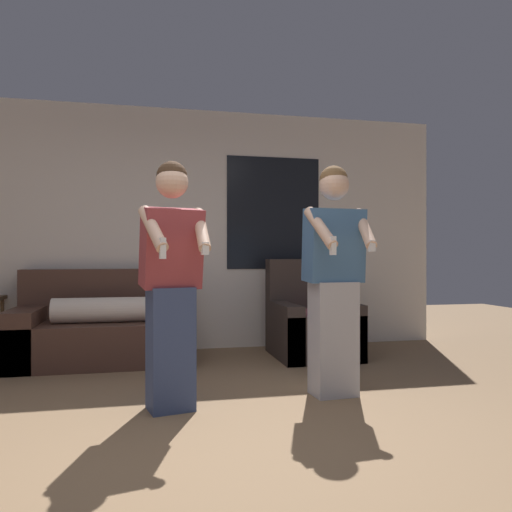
% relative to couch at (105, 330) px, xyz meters
% --- Properties ---
extents(ground_plane, '(14.00, 14.00, 0.00)m').
position_rel_couch_xyz_m(ground_plane, '(0.64, -2.52, -0.31)').
color(ground_plane, '#846647').
extents(wall_back, '(6.37, 0.07, 2.70)m').
position_rel_couch_xyz_m(wall_back, '(0.66, 0.49, 1.04)').
color(wall_back, silver).
rests_on(wall_back, ground_plane).
extents(couch, '(1.71, 0.93, 0.91)m').
position_rel_couch_xyz_m(couch, '(0.00, 0.00, 0.00)').
color(couch, '#472D23').
rests_on(couch, ground_plane).
extents(armchair, '(0.81, 0.89, 1.01)m').
position_rel_couch_xyz_m(armchair, '(2.10, -0.18, 0.01)').
color(armchair, '#332823').
rests_on(armchair, ground_plane).
extents(person_left, '(0.47, 0.55, 1.69)m').
position_rel_couch_xyz_m(person_left, '(0.57, -1.75, 0.56)').
color(person_left, '#384770').
rests_on(person_left, ground_plane).
extents(person_right, '(0.49, 0.49, 1.73)m').
position_rel_couch_xyz_m(person_right, '(1.78, -1.64, 0.57)').
color(person_right, '#B2B2B7').
rests_on(person_right, ground_plane).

